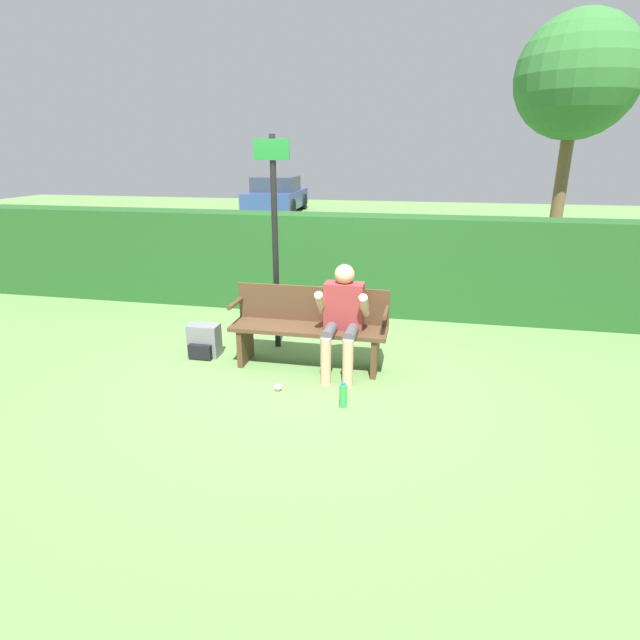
{
  "coord_description": "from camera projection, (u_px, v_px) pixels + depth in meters",
  "views": [
    {
      "loc": [
        1.16,
        -5.02,
        2.3
      ],
      "look_at": [
        0.15,
        -0.1,
        0.6
      ],
      "focal_mm": 28.0,
      "sensor_mm": 36.0,
      "label": 1
    }
  ],
  "objects": [
    {
      "name": "tree",
      "position": [
        577.0,
        79.0,
        8.64
      ],
      "size": [
        2.11,
        2.11,
        4.58
      ],
      "color": "brown",
      "rests_on": "ground"
    },
    {
      "name": "litter_crumple",
      "position": [
        278.0,
        387.0,
        5.04
      ],
      "size": [
        0.07,
        0.07,
        0.07
      ],
      "color": "silver",
      "rests_on": "ground"
    },
    {
      "name": "backpack",
      "position": [
        204.0,
        341.0,
        5.86
      ],
      "size": [
        0.36,
        0.27,
        0.38
      ],
      "color": "slate",
      "rests_on": "ground"
    },
    {
      "name": "park_bench",
      "position": [
        310.0,
        326.0,
        5.53
      ],
      "size": [
        1.72,
        0.45,
        0.88
      ],
      "color": "#513823",
      "rests_on": "ground"
    },
    {
      "name": "person_seated",
      "position": [
        342.0,
        314.0,
        5.28
      ],
      "size": [
        0.55,
        0.6,
        1.18
      ],
      "color": "#993333",
      "rests_on": "ground"
    },
    {
      "name": "ground_plane",
      "position": [
        309.0,
        366.0,
        5.62
      ],
      "size": [
        40.0,
        40.0,
        0.0
      ],
      "primitive_type": "plane",
      "color": "#668E4C"
    },
    {
      "name": "parked_car",
      "position": [
        276.0,
        195.0,
        19.64
      ],
      "size": [
        2.1,
        3.98,
        1.37
      ],
      "rotation": [
        0.0,
        0.0,
        1.63
      ],
      "color": "#2D4784",
      "rests_on": "ground"
    },
    {
      "name": "signpost",
      "position": [
        275.0,
        233.0,
        5.76
      ],
      "size": [
        0.41,
        0.09,
        2.48
      ],
      "color": "black",
      "rests_on": "ground"
    },
    {
      "name": "hedge_back",
      "position": [
        341.0,
        263.0,
        7.42
      ],
      "size": [
        12.0,
        0.6,
        1.43
      ],
      "color": "#235623",
      "rests_on": "ground"
    },
    {
      "name": "water_bottle",
      "position": [
        343.0,
        395.0,
        4.7
      ],
      "size": [
        0.07,
        0.07,
        0.25
      ],
      "color": "green",
      "rests_on": "ground"
    }
  ]
}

